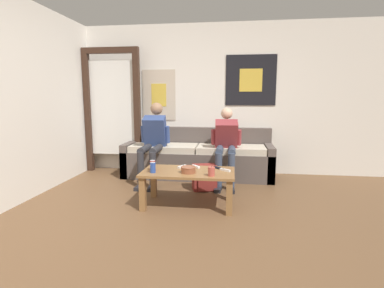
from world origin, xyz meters
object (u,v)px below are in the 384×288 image
(couch, at_px, (198,159))
(person_seated_teen, at_px, (226,142))
(backpack, at_px, (204,178))
(game_controller_far_center, at_px, (196,166))
(pillar_candle, at_px, (211,172))
(ceramic_bowl, at_px, (188,169))
(person_seated_adult, at_px, (153,138))
(drink_can_blue, at_px, (153,168))
(cell_phone, at_px, (217,168))
(coffee_table, at_px, (188,177))
(drink_can_red, at_px, (153,165))
(game_controller_near_right, at_px, (225,170))
(game_controller_near_left, at_px, (182,166))

(couch, relative_size, person_seated_teen, 2.12)
(backpack, distance_m, game_controller_far_center, 0.53)
(person_seated_teen, relative_size, pillar_candle, 10.06)
(ceramic_bowl, height_order, game_controller_far_center, ceramic_bowl)
(game_controller_far_center, bearing_deg, backpack, 81.16)
(person_seated_adult, relative_size, pillar_candle, 10.73)
(ceramic_bowl, height_order, drink_can_blue, drink_can_blue)
(cell_phone, bearing_deg, drink_can_blue, -155.78)
(ceramic_bowl, height_order, cell_phone, ceramic_bowl)
(pillar_candle, xyz_separation_m, game_controller_far_center, (-0.22, 0.39, -0.04))
(person_seated_adult, distance_m, game_controller_far_center, 1.15)
(pillar_candle, bearing_deg, drink_can_blue, 175.20)
(couch, relative_size, backpack, 6.48)
(coffee_table, bearing_deg, game_controller_far_center, 70.57)
(pillar_candle, xyz_separation_m, drink_can_red, (-0.73, 0.17, 0.01))
(backpack, relative_size, pillar_candle, 3.29)
(person_seated_teen, relative_size, cell_phone, 8.03)
(game_controller_far_center, bearing_deg, ceramic_bowl, -101.17)
(pillar_candle, bearing_deg, drink_can_red, 166.83)
(backpack, relative_size, game_controller_near_right, 2.81)
(drink_can_red, distance_m, game_controller_near_left, 0.39)
(ceramic_bowl, distance_m, drink_can_red, 0.45)
(couch, relative_size, drink_can_blue, 19.69)
(game_controller_far_center, height_order, cell_phone, game_controller_far_center)
(person_seated_teen, relative_size, game_controller_near_left, 8.07)
(cell_phone, bearing_deg, coffee_table, -149.85)
(ceramic_bowl, xyz_separation_m, pillar_candle, (0.28, -0.11, 0.01))
(person_seated_teen, bearing_deg, game_controller_far_center, -113.32)
(game_controller_near_left, relative_size, cell_phone, 1.00)
(drink_can_blue, bearing_deg, ceramic_bowl, 6.95)
(cell_phone, bearing_deg, person_seated_teen, 83.69)
(drink_can_blue, height_order, game_controller_near_right, drink_can_blue)
(person_seated_adult, distance_m, drink_can_blue, 1.21)
(person_seated_teen, relative_size, drink_can_blue, 9.30)
(drink_can_red, height_order, cell_phone, drink_can_red)
(person_seated_teen, relative_size, ceramic_bowl, 6.47)
(couch, xyz_separation_m, game_controller_near_left, (-0.06, -1.22, 0.15))
(person_seated_adult, height_order, cell_phone, person_seated_adult)
(person_seated_adult, height_order, game_controller_far_center, person_seated_adult)
(backpack, distance_m, game_controller_near_left, 0.60)
(drink_can_blue, xyz_separation_m, game_controller_near_right, (0.84, 0.19, -0.05))
(couch, relative_size, game_controller_far_center, 18.31)
(pillar_candle, height_order, drink_can_blue, drink_can_blue)
(game_controller_far_center, bearing_deg, game_controller_near_right, -20.52)
(pillar_candle, bearing_deg, person_seated_adult, 129.41)
(backpack, relative_size, game_controller_far_center, 2.83)
(person_seated_adult, bearing_deg, backpack, -23.88)
(game_controller_far_center, distance_m, cell_phone, 0.27)
(couch, relative_size, drink_can_red, 19.69)
(cell_phone, bearing_deg, game_controller_far_center, 179.65)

